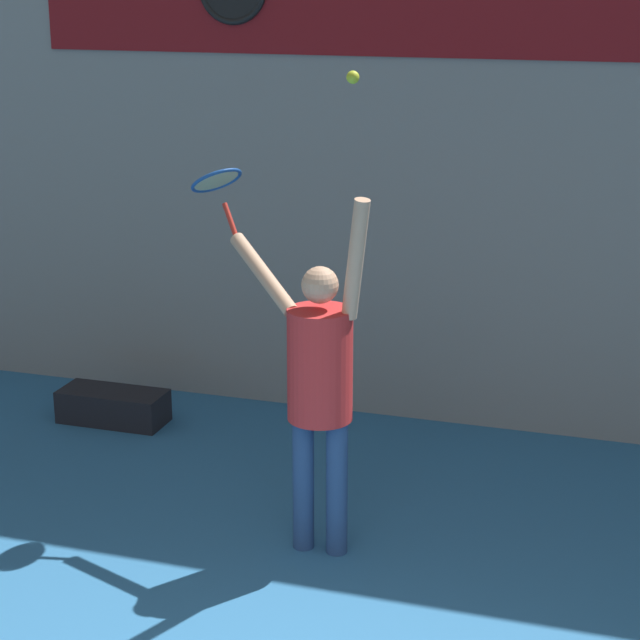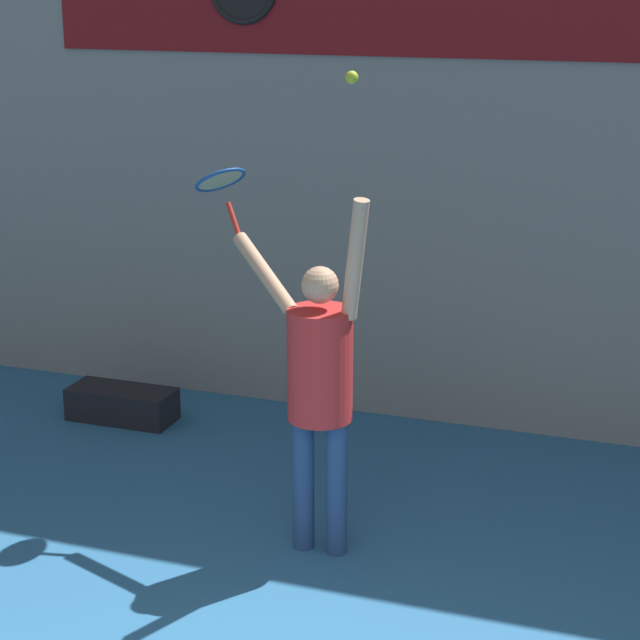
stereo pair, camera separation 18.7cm
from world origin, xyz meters
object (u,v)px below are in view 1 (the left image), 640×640
at_px(tennis_ball, 353,77).
at_px(equipment_bag, 113,406).
at_px(tennis_player, 319,376).
at_px(tennis_racket, 218,184).

distance_m(tennis_ball, equipment_bag, 3.95).
distance_m(tennis_player, equipment_bag, 2.79).
bearing_deg(tennis_racket, tennis_player, -31.56).
bearing_deg(equipment_bag, tennis_player, -34.44).
bearing_deg(tennis_racket, tennis_ball, -31.37).
relative_size(tennis_racket, equipment_bag, 0.53).
bearing_deg(tennis_ball, equipment_bag, 145.91).
distance_m(tennis_racket, equipment_bag, 2.58).
relative_size(tennis_ball, equipment_bag, 0.08).
xyz_separation_m(tennis_ball, equipment_bag, (-2.38, 1.61, -2.71)).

